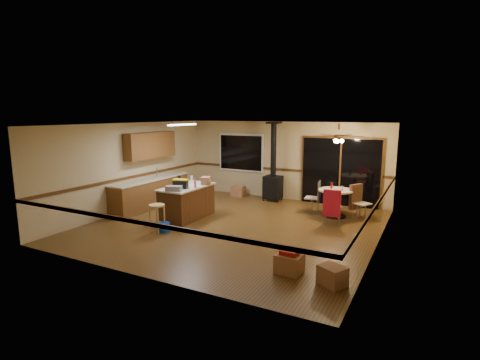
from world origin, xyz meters
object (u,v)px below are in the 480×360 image
Objects in this scene: wood_stove at (273,179)px; bar_stool at (157,218)px; toolbox_black at (181,184)px; chair_near at (332,203)px; chair_left at (316,193)px; box_corner_a at (289,264)px; kitchen_island at (187,202)px; chair_right at (356,197)px; dining_table at (336,198)px; blue_bucket at (164,227)px; toolbox_grey at (174,188)px; box_under_window at (238,191)px; box_corner_b at (332,276)px.

bar_stool is at bearing -105.67° from wood_stove.
toolbox_black is 4.01m from chair_near.
chair_left reaches higher than box_corner_a.
kitchen_island is 4.69m from chair_right.
kitchen_island reaches higher than dining_table.
wood_stove is 3.68× the size of bar_stool.
blue_bucket is at bearing -138.72° from chair_right.
kitchen_island is 3.70m from chair_left.
kitchen_island is 1.35m from bar_stool.
chair_near is at bearing 34.18° from bar_stool.
toolbox_grey reaches higher than box_corner_a.
wood_stove is at bearing 152.20° from chair_left.
toolbox_black is at bearing -159.09° from chair_near.
toolbox_grey is 3.84m from box_under_window.
box_corner_b is (4.37, -0.99, 0.05)m from blue_bucket.
wood_stove is at bearing 68.76° from toolbox_black.
chair_left is at bearing 43.52° from toolbox_grey.
box_corner_a is at bearing -11.98° from bar_stool.
bar_stool is 4.90m from dining_table.
blue_bucket is 0.54× the size of chair_left.
blue_bucket is (0.16, -0.62, -0.85)m from toolbox_grey.
dining_table is 2.28× the size of box_corner_b.
bar_stool is 1.56× the size of box_under_window.
box_corner_b is at bearing -19.57° from toolbox_grey.
kitchen_island is 1.76× the size of dining_table.
bar_stool reaches higher than box_under_window.
toolbox_grey is (0.07, -0.66, 0.51)m from kitchen_island.
chair_near reaches higher than dining_table.
box_corner_a is (3.81, -5.23, 0.00)m from box_under_window.
dining_table is at bearing -165.54° from chair_right.
toolbox_grey is 0.92× the size of box_under_window.
blue_bucket is 0.40× the size of chair_near.
chair_right is (0.42, 1.02, 0.00)m from chair_near.
kitchen_island is 3.91m from chair_near.
kitchen_island is 4.44× the size of toolbox_black.
box_corner_a is at bearing -79.90° from chair_left.
toolbox_grey is 4.47m from dining_table.
dining_table reaches higher than box_under_window.
chair_left is at bearing -27.80° from wood_stove.
wood_stove is 3.58m from toolbox_black.
toolbox_grey is at bearing -83.83° from kitchen_island.
toolbox_black is at bearing 102.30° from blue_bucket.
kitchen_island is 3.61× the size of box_corner_a.
box_under_window is (-1.33, 0.05, -0.55)m from wood_stove.
box_corner_b is (0.87, -3.41, -0.43)m from chair_near.
chair_right is at bearing 34.67° from toolbox_grey.
box_corner_a is at bearing -89.17° from chair_near.
wood_stove is at bearing 74.33° from bar_stool.
wood_stove is 6.65× the size of toolbox_black.
box_corner_a is at bearing -53.89° from box_under_window.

